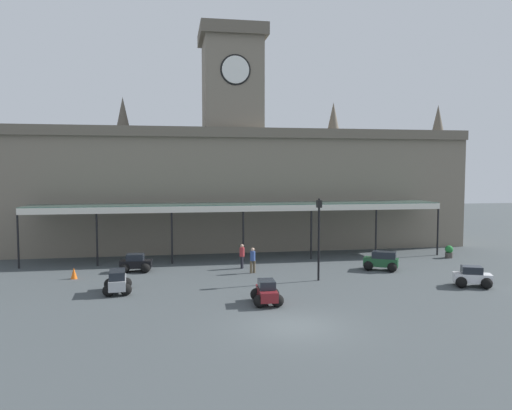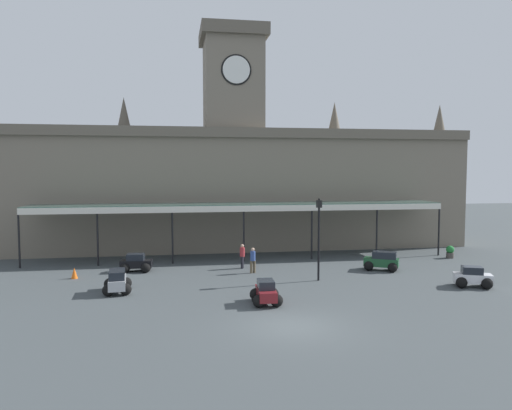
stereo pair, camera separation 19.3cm
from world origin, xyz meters
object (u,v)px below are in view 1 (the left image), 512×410
object	(u,v)px
car_black_sedan	(136,264)
car_green_estate	(382,262)
victorian_lamppost	(319,230)
car_white_sedan	(472,278)
car_silver_estate	(118,282)
planter_forecourt_centre	(449,252)
pedestrian_beside_cars	(242,255)
car_maroon_sedan	(267,294)
traffic_cone	(74,273)
pedestrian_near_entrance	(253,259)

from	to	relation	value
car_black_sedan	car_green_estate	bearing A→B (deg)	-7.96
victorian_lamppost	car_white_sedan	bearing A→B (deg)	-20.16
car_white_sedan	car_silver_estate	bearing A→B (deg)	174.17
planter_forecourt_centre	car_black_sedan	bearing A→B (deg)	-177.05
car_silver_estate	pedestrian_beside_cars	world-z (taller)	pedestrian_beside_cars
car_silver_estate	car_white_sedan	bearing A→B (deg)	-5.83
planter_forecourt_centre	car_maroon_sedan	bearing A→B (deg)	-147.72
car_white_sedan	planter_forecourt_centre	size ratio (longest dim) A/B	2.32
victorian_lamppost	traffic_cone	world-z (taller)	victorian_lamppost
car_maroon_sedan	car_black_sedan	world-z (taller)	same
traffic_cone	planter_forecourt_centre	distance (m)	27.15
traffic_cone	victorian_lamppost	bearing A→B (deg)	-11.45
car_maroon_sedan	pedestrian_beside_cars	world-z (taller)	pedestrian_beside_cars
car_maroon_sedan	victorian_lamppost	size ratio (longest dim) A/B	0.41
car_white_sedan	pedestrian_near_entrance	size ratio (longest dim) A/B	1.34
victorian_lamppost	car_black_sedan	bearing A→B (deg)	157.94
car_silver_estate	planter_forecourt_centre	bearing A→B (deg)	15.70
car_green_estate	traffic_cone	bearing A→B (deg)	177.85
car_green_estate	car_maroon_sedan	size ratio (longest dim) A/B	1.16
victorian_lamppost	car_maroon_sedan	bearing A→B (deg)	-132.07
car_maroon_sedan	car_black_sedan	distance (m)	11.52
pedestrian_near_entrance	victorian_lamppost	size ratio (longest dim) A/B	0.33
car_black_sedan	planter_forecourt_centre	distance (m)	23.40
pedestrian_beside_cars	traffic_cone	bearing A→B (deg)	-172.35
traffic_cone	car_silver_estate	bearing A→B (deg)	-52.73
car_maroon_sedan	traffic_cone	size ratio (longest dim) A/B	3.00
car_green_estate	traffic_cone	world-z (taller)	car_green_estate
car_silver_estate	pedestrian_beside_cars	size ratio (longest dim) A/B	1.39
car_green_estate	pedestrian_near_entrance	bearing A→B (deg)	176.33
car_white_sedan	pedestrian_beside_cars	size ratio (longest dim) A/B	1.34
car_black_sedan	victorian_lamppost	world-z (taller)	victorian_lamppost
car_silver_estate	planter_forecourt_centre	distance (m)	24.89
car_white_sedan	pedestrian_beside_cars	bearing A→B (deg)	148.81
car_white_sedan	planter_forecourt_centre	distance (m)	9.60
car_green_estate	victorian_lamppost	size ratio (longest dim) A/B	0.48
car_maroon_sedan	pedestrian_near_entrance	distance (m)	7.40
car_green_estate	pedestrian_beside_cars	bearing A→B (deg)	166.59
car_green_estate	pedestrian_beside_cars	xyz separation A→B (m)	(-9.19, 2.19, 0.34)
pedestrian_beside_cars	pedestrian_near_entrance	xyz separation A→B (m)	(0.47, -1.63, 0.00)
car_maroon_sedan	pedestrian_beside_cars	bearing A→B (deg)	89.83
car_maroon_sedan	pedestrian_beside_cars	size ratio (longest dim) A/B	1.25
victorian_lamppost	pedestrian_beside_cars	bearing A→B (deg)	132.56
pedestrian_beside_cars	pedestrian_near_entrance	size ratio (longest dim) A/B	1.00
car_white_sedan	pedestrian_beside_cars	world-z (taller)	pedestrian_beside_cars
pedestrian_beside_cars	car_white_sedan	bearing A→B (deg)	-31.19
car_black_sedan	victorian_lamppost	bearing A→B (deg)	-22.06
car_green_estate	car_white_sedan	distance (m)	6.19
car_maroon_sedan	car_green_estate	bearing A→B (deg)	36.45
car_green_estate	victorian_lamppost	bearing A→B (deg)	-156.18
car_silver_estate	pedestrian_beside_cars	xyz separation A→B (m)	(7.70, 5.45, 0.34)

